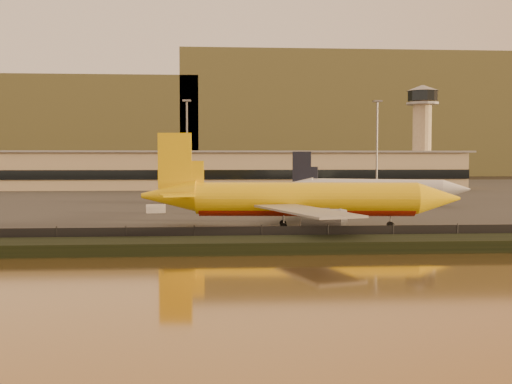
% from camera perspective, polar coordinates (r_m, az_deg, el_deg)
% --- Properties ---
extents(ground, '(900.00, 900.00, 0.00)m').
position_cam_1_polar(ground, '(89.51, -1.45, -3.72)').
color(ground, black).
rests_on(ground, ground).
extents(embankment, '(320.00, 7.00, 1.40)m').
position_cam_1_polar(embankment, '(72.59, -0.82, -4.76)').
color(embankment, black).
rests_on(embankment, ground).
extents(tarmac, '(320.00, 220.00, 0.20)m').
position_cam_1_polar(tarmac, '(184.13, -2.85, -0.18)').
color(tarmac, '#2D2D2D').
rests_on(tarmac, ground).
extents(perimeter_fence, '(300.00, 0.05, 2.20)m').
position_cam_1_polar(perimeter_fence, '(76.47, -0.99, -3.91)').
color(perimeter_fence, black).
rests_on(perimeter_fence, tarmac).
extents(terminal_building, '(202.00, 25.00, 12.60)m').
position_cam_1_polar(terminal_building, '(214.63, -6.93, 1.90)').
color(terminal_building, tan).
rests_on(terminal_building, tarmac).
extents(control_tower, '(11.20, 11.20, 35.50)m').
position_cam_1_polar(control_tower, '(232.23, 14.54, 5.72)').
color(control_tower, tan).
rests_on(control_tower, tarmac).
extents(apron_light_masts, '(152.20, 12.20, 25.40)m').
position_cam_1_polar(apron_light_masts, '(164.98, 2.53, 4.86)').
color(apron_light_masts, slate).
rests_on(apron_light_masts, tarmac).
extents(distant_hills, '(470.00, 160.00, 70.00)m').
position_cam_1_polar(distant_hills, '(429.60, -6.40, 5.85)').
color(distant_hills, brown).
rests_on(distant_hills, ground).
extents(dhl_cargo_jet, '(46.93, 45.79, 14.01)m').
position_cam_1_polar(dhl_cargo_jet, '(94.18, 3.98, -0.71)').
color(dhl_cargo_jet, yellow).
rests_on(dhl_cargo_jet, tarmac).
extents(white_narrowbody_jet, '(39.12, 36.94, 11.75)m').
position_cam_1_polar(white_narrowbody_jet, '(142.97, 10.35, 0.27)').
color(white_narrowbody_jet, white).
rests_on(white_narrowbody_jet, tarmac).
extents(gse_vehicle_yellow, '(4.67, 2.37, 2.04)m').
position_cam_1_polar(gse_vehicle_yellow, '(116.97, 1.78, -1.52)').
color(gse_vehicle_yellow, yellow).
rests_on(gse_vehicle_yellow, tarmac).
extents(gse_vehicle_white, '(3.62, 1.76, 1.60)m').
position_cam_1_polar(gse_vehicle_white, '(121.64, -8.89, -1.48)').
color(gse_vehicle_white, white).
rests_on(gse_vehicle_white, tarmac).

